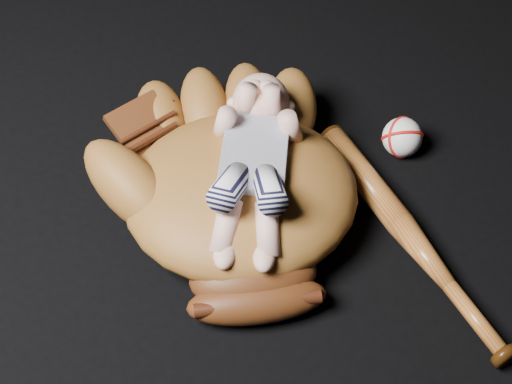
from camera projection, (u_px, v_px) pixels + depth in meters
baseball_glove at (241, 186)px, 1.17m from camera, size 0.45×0.51×0.16m
newborn_baby at (253, 166)px, 1.13m from camera, size 0.24×0.37×0.14m
baseball_bat at (411, 237)px, 1.18m from camera, size 0.18×0.46×0.04m
baseball at (402, 137)px, 1.30m from camera, size 0.08×0.08×0.07m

